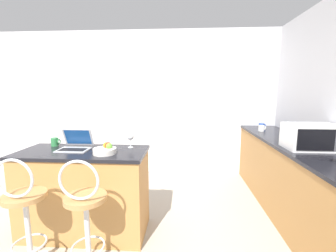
# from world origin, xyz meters

# --- Properties ---
(wall_back) EXTENTS (12.00, 0.06, 2.60)m
(wall_back) POSITION_xyz_m (0.00, 2.75, 1.30)
(wall_back) COLOR silver
(wall_back) RESTS_ON ground_plane
(breakfast_bar) EXTENTS (1.32, 0.59, 0.92)m
(breakfast_bar) POSITION_xyz_m (-0.26, 0.84, 0.46)
(breakfast_bar) COLOR #B27C42
(breakfast_bar) RESTS_ON ground_plane
(counter_right) EXTENTS (0.61, 3.25, 0.92)m
(counter_right) POSITION_xyz_m (2.14, 1.11, 0.46)
(counter_right) COLOR #B27C42
(counter_right) RESTS_ON ground_plane
(bar_stool_near) EXTENTS (0.40, 0.40, 1.02)m
(bar_stool_near) POSITION_xyz_m (-0.52, 0.28, 0.48)
(bar_stool_near) COLOR silver
(bar_stool_near) RESTS_ON ground_plane
(bar_stool_far) EXTENTS (0.40, 0.40, 1.02)m
(bar_stool_far) POSITION_xyz_m (0.00, 0.28, 0.48)
(bar_stool_far) COLOR silver
(bar_stool_far) RESTS_ON ground_plane
(laptop) EXTENTS (0.32, 0.28, 0.21)m
(laptop) POSITION_xyz_m (-0.36, 0.91, 0.97)
(laptop) COLOR #B7BABF
(laptop) RESTS_ON breakfast_bar
(microwave) EXTENTS (0.51, 0.35, 0.27)m
(microwave) POSITION_xyz_m (2.15, 1.08, 1.05)
(microwave) COLOR white
(microwave) RESTS_ON counter_right
(wine_glass_tall) EXTENTS (0.07, 0.07, 0.16)m
(wine_glass_tall) POSITION_xyz_m (0.21, 1.01, 1.03)
(wine_glass_tall) COLOR silver
(wine_glass_tall) RESTS_ON breakfast_bar
(mug_green) EXTENTS (0.10, 0.08, 0.09)m
(mug_green) POSITION_xyz_m (-0.66, 1.03, 0.96)
(mug_green) COLOR #338447
(mug_green) RESTS_ON breakfast_bar
(mug_blue) EXTENTS (0.10, 0.09, 0.09)m
(mug_blue) POSITION_xyz_m (2.08, 2.37, 0.96)
(mug_blue) COLOR #2D51AD
(mug_blue) RESTS_ON counter_right
(mug_white) EXTENTS (0.10, 0.09, 0.09)m
(mug_white) POSITION_xyz_m (2.00, 2.15, 0.96)
(mug_white) COLOR white
(mug_white) RESTS_ON counter_right
(fruit_bowl) EXTENTS (0.23, 0.23, 0.11)m
(fruit_bowl) POSITION_xyz_m (0.02, 0.76, 0.95)
(fruit_bowl) COLOR silver
(fruit_bowl) RESTS_ON breakfast_bar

